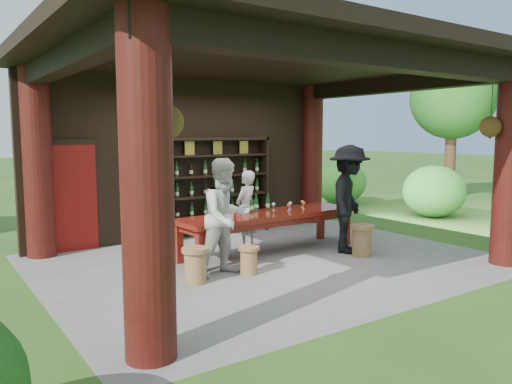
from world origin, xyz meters
TOP-DOWN VIEW (x-y plane):
  - ground at (0.00, 0.00)m, footprint 90.00×90.00m
  - pavilion at (-0.01, 0.43)m, footprint 7.50×6.00m
  - wine_shelf at (0.44, 2.45)m, footprint 2.38×0.36m
  - tasting_table at (0.31, 0.44)m, footprint 3.58×1.06m
  - stool_near_left at (-0.76, -0.51)m, footprint 0.34×0.34m
  - stool_near_right at (1.57, -0.66)m, footprint 0.43×0.43m
  - stool_far_left at (-1.65, -0.45)m, footprint 0.40×0.40m
  - host at (0.24, 1.09)m, footprint 0.64×0.54m
  - guest_woman at (-1.05, -0.31)m, footprint 0.94×0.76m
  - guest_man at (1.57, -0.31)m, footprint 1.46×1.34m
  - table_bottles at (0.30, 0.76)m, footprint 0.50×0.19m
  - table_glasses at (0.88, 0.49)m, footprint 0.74×0.29m
  - napkin_basket at (-0.70, 0.32)m, footprint 0.27×0.19m
  - shrubs at (1.71, 0.40)m, footprint 14.81×9.34m
  - trees at (3.39, 1.87)m, footprint 21.99×11.01m

SIDE VIEW (x-z plane):
  - ground at x=0.00m, z-range 0.00..0.00m
  - stool_near_left at x=-0.76m, z-range 0.01..0.45m
  - stool_far_left at x=-1.65m, z-range 0.02..0.54m
  - stool_near_right at x=1.57m, z-range 0.02..0.58m
  - shrubs at x=1.71m, z-range -0.12..1.24m
  - tasting_table at x=0.31m, z-range 0.26..1.01m
  - host at x=0.24m, z-range 0.00..1.48m
  - napkin_basket at x=-0.70m, z-range 0.75..0.89m
  - table_glasses at x=0.88m, z-range 0.75..0.90m
  - guest_woman at x=-1.05m, z-range 0.00..1.80m
  - table_bottles at x=0.30m, z-range 0.75..1.06m
  - guest_man at x=1.57m, z-range 0.00..1.97m
  - wine_shelf at x=0.44m, z-range 0.01..2.10m
  - pavilion at x=-0.01m, z-range 0.33..3.93m
  - trees at x=3.39m, z-range 0.97..5.77m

